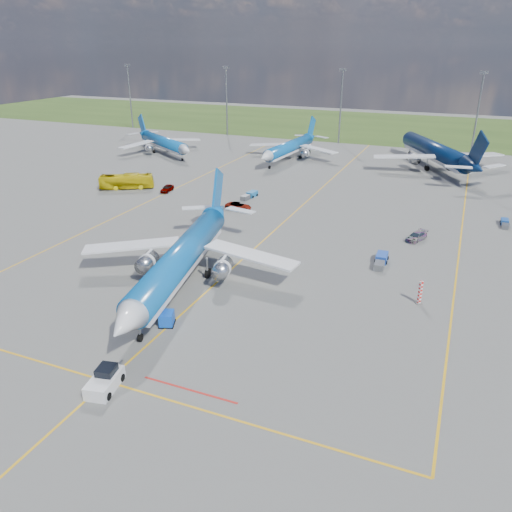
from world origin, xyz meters
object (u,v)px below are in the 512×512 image
at_px(uld_container, 167,318).
at_px(baggage_tug_c, 250,195).
at_px(apron_bus, 126,181).
at_px(bg_jet_nw, 164,153).
at_px(pushback_tug, 105,380).
at_px(baggage_tug_w, 381,260).
at_px(baggage_tug_e, 505,223).
at_px(service_car_a, 167,188).
at_px(bg_jet_n, 432,168).
at_px(main_airliner, 183,284).
at_px(service_car_b, 238,206).
at_px(service_car_c, 416,236).
at_px(warning_post, 420,292).
at_px(bg_jet_nnw, 289,160).

height_order(uld_container, baggage_tug_c, uld_container).
height_order(apron_bus, baggage_tug_c, apron_bus).
relative_size(bg_jet_nw, pushback_tug, 5.90).
distance_m(uld_container, apron_bus, 61.11).
distance_m(baggage_tug_w, baggage_tug_e, 30.83).
xyz_separation_m(uld_container, service_car_a, (-30.02, 47.90, -0.03)).
distance_m(service_car_a, baggage_tug_c, 18.69).
bearing_deg(baggage_tug_c, bg_jet_n, 61.32).
bearing_deg(main_airliner, service_car_b, 90.02).
distance_m(service_car_b, baggage_tug_c, 8.41).
bearing_deg(main_airliner, apron_bus, 122.84).
bearing_deg(baggage_tug_w, apron_bus, 159.29).
bearing_deg(service_car_c, baggage_tug_e, 67.56).
bearing_deg(apron_bus, warning_post, -144.22).
distance_m(main_airliner, baggage_tug_c, 41.56).
height_order(service_car_b, service_car_c, service_car_b).
xyz_separation_m(main_airliner, apron_bus, (-35.96, 36.68, 1.65)).
relative_size(service_car_a, baggage_tug_w, 0.79).
height_order(warning_post, service_car_c, warning_post).
distance_m(bg_jet_n, baggage_tug_w, 67.41).
xyz_separation_m(service_car_b, service_car_c, (33.87, -3.48, -0.04)).
xyz_separation_m(baggage_tug_w, baggage_tug_c, (-31.38, 23.76, -0.04)).
bearing_deg(apron_bus, bg_jet_nw, -9.75).
relative_size(bg_jet_nnw, pushback_tug, 6.07).
bearing_deg(baggage_tug_e, service_car_c, -136.28).
bearing_deg(baggage_tug_w, service_car_a, 154.73).
distance_m(pushback_tug, service_car_b, 55.61).
height_order(warning_post, baggage_tug_e, warning_post).
xyz_separation_m(pushback_tug, baggage_tug_e, (36.42, 64.46, -0.36)).
bearing_deg(bg_jet_n, baggage_tug_w, 59.97).
distance_m(main_airliner, service_car_c, 39.76).
xyz_separation_m(service_car_a, service_car_b, (19.70, -5.57, -0.02)).
distance_m(apron_bus, service_car_a, 9.72).
bearing_deg(service_car_b, uld_container, -162.18).
bearing_deg(uld_container, warning_post, 10.36).
distance_m(pushback_tug, service_car_a, 67.53).
relative_size(pushback_tug, baggage_tug_e, 1.41).
bearing_deg(baggage_tug_e, pushback_tug, -120.18).
xyz_separation_m(apron_bus, baggage_tug_c, (28.06, 4.12, -1.12)).
bearing_deg(warning_post, baggage_tug_w, 122.38).
bearing_deg(baggage_tug_e, apron_bus, -176.42).
height_order(bg_jet_nw, bg_jet_n, bg_jet_n).
bearing_deg(bg_jet_n, service_car_b, 29.90).
distance_m(service_car_b, service_car_c, 34.05).
xyz_separation_m(bg_jet_nw, service_car_a, (22.68, -34.47, 0.74)).
bearing_deg(service_car_b, bg_jet_nw, 50.74).
height_order(main_airliner, service_car_b, main_airliner).
bearing_deg(warning_post, service_car_b, 144.97).
relative_size(pushback_tug, baggage_tug_w, 1.10).
xyz_separation_m(bg_jet_nnw, service_car_a, (-13.90, -40.94, 0.74)).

